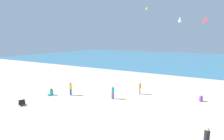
{
  "coord_description": "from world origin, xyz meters",
  "views": [
    {
      "loc": [
        6.93,
        -7.04,
        6.36
      ],
      "look_at": [
        0.0,
        5.16,
        3.91
      ],
      "focal_mm": 27.89,
      "sensor_mm": 36.0,
      "label": 1
    }
  ],
  "objects_px": {
    "person_1": "(201,99)",
    "kite_white": "(180,20)",
    "person_3": "(207,138)",
    "person_7": "(71,88)",
    "beach_chair_far_left": "(22,103)",
    "person_4": "(113,91)",
    "kite_red": "(205,21)",
    "person_0": "(51,93)",
    "person_5": "(140,87)",
    "kite_yellow": "(146,9)"
  },
  "relations": [
    {
      "from": "person_7",
      "to": "person_1",
      "type": "bearing_deg",
      "value": 123.71
    },
    {
      "from": "beach_chair_far_left",
      "to": "person_1",
      "type": "height_order",
      "value": "person_1"
    },
    {
      "from": "beach_chair_far_left",
      "to": "kite_yellow",
      "type": "xyz_separation_m",
      "value": [
        2.76,
        27.98,
        12.67
      ]
    },
    {
      "from": "person_3",
      "to": "person_1",
      "type": "bearing_deg",
      "value": 148.66
    },
    {
      "from": "beach_chair_far_left",
      "to": "person_7",
      "type": "distance_m",
      "value": 5.2
    },
    {
      "from": "person_4",
      "to": "person_7",
      "type": "xyz_separation_m",
      "value": [
        -4.85,
        -1.34,
        0.04
      ]
    },
    {
      "from": "person_3",
      "to": "kite_white",
      "type": "relative_size",
      "value": 0.92
    },
    {
      "from": "person_0",
      "to": "person_5",
      "type": "relative_size",
      "value": 0.57
    },
    {
      "from": "person_0",
      "to": "person_4",
      "type": "bearing_deg",
      "value": 130.3
    },
    {
      "from": "person_3",
      "to": "person_7",
      "type": "height_order",
      "value": "person_7"
    },
    {
      "from": "person_3",
      "to": "person_5",
      "type": "height_order",
      "value": "person_3"
    },
    {
      "from": "person_7",
      "to": "kite_yellow",
      "type": "height_order",
      "value": "kite_yellow"
    },
    {
      "from": "beach_chair_far_left",
      "to": "person_7",
      "type": "height_order",
      "value": "person_7"
    },
    {
      "from": "person_3",
      "to": "kite_red",
      "type": "distance_m",
      "value": 21.18
    },
    {
      "from": "beach_chair_far_left",
      "to": "kite_white",
      "type": "distance_m",
      "value": 28.35
    },
    {
      "from": "kite_red",
      "to": "kite_white",
      "type": "distance_m",
      "value": 6.09
    },
    {
      "from": "person_4",
      "to": "person_5",
      "type": "bearing_deg",
      "value": 99.59
    },
    {
      "from": "person_3",
      "to": "person_5",
      "type": "xyz_separation_m",
      "value": [
        -7.15,
        8.4,
        -0.06
      ]
    },
    {
      "from": "person_0",
      "to": "person_7",
      "type": "height_order",
      "value": "person_7"
    },
    {
      "from": "beach_chair_far_left",
      "to": "kite_white",
      "type": "xyz_separation_m",
      "value": [
        10.29,
        24.59,
        9.66
      ]
    },
    {
      "from": "beach_chair_far_left",
      "to": "person_4",
      "type": "bearing_deg",
      "value": -112.84
    },
    {
      "from": "beach_chair_far_left",
      "to": "kite_red",
      "type": "relative_size",
      "value": 0.54
    },
    {
      "from": "person_5",
      "to": "person_4",
      "type": "bearing_deg",
      "value": 45.1
    },
    {
      "from": "kite_red",
      "to": "kite_white",
      "type": "height_order",
      "value": "kite_white"
    },
    {
      "from": "kite_red",
      "to": "kite_white",
      "type": "relative_size",
      "value": 0.98
    },
    {
      "from": "person_0",
      "to": "person_1",
      "type": "distance_m",
      "value": 16.51
    },
    {
      "from": "person_1",
      "to": "kite_white",
      "type": "height_order",
      "value": "kite_white"
    },
    {
      "from": "beach_chair_far_left",
      "to": "kite_red",
      "type": "height_order",
      "value": "kite_red"
    },
    {
      "from": "beach_chair_far_left",
      "to": "person_4",
      "type": "distance_m",
      "value": 9.14
    },
    {
      "from": "person_1",
      "to": "person_7",
      "type": "xyz_separation_m",
      "value": [
        -13.25,
        -5.23,
        0.61
      ]
    },
    {
      "from": "kite_yellow",
      "to": "kite_red",
      "type": "bearing_deg",
      "value": -33.44
    },
    {
      "from": "person_5",
      "to": "kite_yellow",
      "type": "relative_size",
      "value": 1.44
    },
    {
      "from": "beach_chair_far_left",
      "to": "person_0",
      "type": "xyz_separation_m",
      "value": [
        -0.11,
        3.71,
        0.01
      ]
    },
    {
      "from": "person_1",
      "to": "person_5",
      "type": "distance_m",
      "value": 6.52
    },
    {
      "from": "person_4",
      "to": "person_5",
      "type": "xyz_separation_m",
      "value": [
        1.95,
        3.04,
        -0.03
      ]
    },
    {
      "from": "person_0",
      "to": "person_4",
      "type": "relative_size",
      "value": 0.55
    },
    {
      "from": "beach_chair_far_left",
      "to": "kite_white",
      "type": "relative_size",
      "value": 0.53
    },
    {
      "from": "person_4",
      "to": "person_3",
      "type": "bearing_deg",
      "value": 11.84
    },
    {
      "from": "person_1",
      "to": "person_4",
      "type": "distance_m",
      "value": 9.27
    },
    {
      "from": "beach_chair_far_left",
      "to": "person_7",
      "type": "relative_size",
      "value": 0.57
    },
    {
      "from": "person_3",
      "to": "person_7",
      "type": "xyz_separation_m",
      "value": [
        -13.95,
        4.01,
        0.01
      ]
    },
    {
      "from": "person_7",
      "to": "kite_white",
      "type": "bearing_deg",
      "value": 169.15
    },
    {
      "from": "person_3",
      "to": "person_7",
      "type": "relative_size",
      "value": 0.99
    },
    {
      "from": "person_5",
      "to": "person_1",
      "type": "bearing_deg",
      "value": 175.33
    },
    {
      "from": "person_1",
      "to": "person_3",
      "type": "bearing_deg",
      "value": 164.29
    },
    {
      "from": "person_3",
      "to": "kite_red",
      "type": "relative_size",
      "value": 0.94
    },
    {
      "from": "person_0",
      "to": "person_3",
      "type": "relative_size",
      "value": 0.53
    },
    {
      "from": "beach_chair_far_left",
      "to": "person_1",
      "type": "relative_size",
      "value": 1.22
    },
    {
      "from": "person_3",
      "to": "person_5",
      "type": "bearing_deg",
      "value": -175.28
    },
    {
      "from": "kite_white",
      "to": "kite_yellow",
      "type": "bearing_deg",
      "value": 155.74
    }
  ]
}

